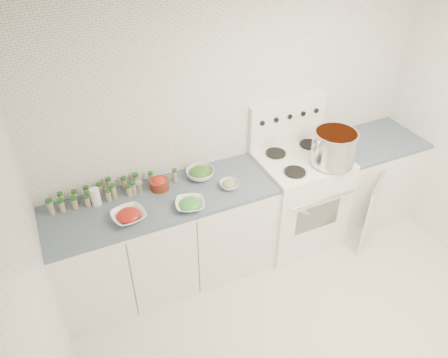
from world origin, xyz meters
The scene contains 14 objects.
floor centered at (0.00, 0.00, 0.00)m, with size 3.50×3.50×0.00m, color beige.
room_walls centered at (0.00, 0.00, 1.56)m, with size 3.54×3.04×2.52m.
counter_left centered at (-0.82, 1.19, 0.45)m, with size 1.85×0.62×0.90m.
stove centered at (0.48, 1.19, 0.50)m, with size 0.76×0.70×1.36m.
counter_right centered at (1.30, 1.19, 0.45)m, with size 0.89×0.86×0.90m.
stock_pot centered at (0.67, 1.00, 1.10)m, with size 0.40×0.38×0.29m.
bowl_tomato centered at (-1.12, 1.06, 0.93)m, with size 0.28×0.28×0.08m.
bowl_snowpea centered at (-0.66, 1.00, 0.93)m, with size 0.28×0.28×0.08m.
bowl_broccoli centered at (-0.43, 1.33, 0.94)m, with size 0.31×0.31×0.10m.
bowl_zucchini centered at (-0.27, 1.10, 0.93)m, with size 0.18×0.18×0.06m.
bowl_pepper centered at (-0.79, 1.33, 0.95)m, with size 0.16×0.16×0.10m.
salt_canister centered at (-1.30, 1.34, 0.97)m, with size 0.07×0.07×0.15m, color white.
tin_can centered at (-0.96, 1.35, 0.95)m, with size 0.07×0.07×0.09m, color gray.
spice_cluster centered at (-1.23, 1.39, 0.96)m, with size 1.03×0.16×0.14m.
Camera 1 is at (-1.50, -1.46, 3.07)m, focal length 35.00 mm.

